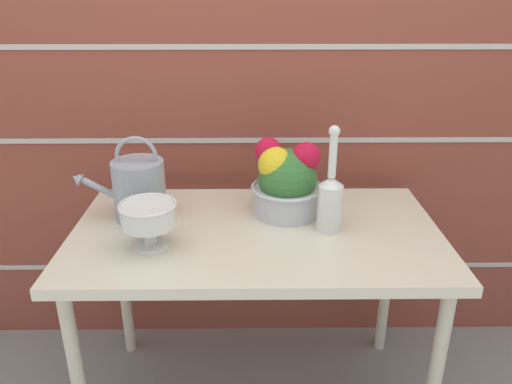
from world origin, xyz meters
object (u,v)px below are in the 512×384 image
(crystal_pedestal_bowl, at_px, (149,217))
(flower_planter, at_px, (286,181))
(watering_can, at_px, (138,188))
(glass_decanter, at_px, (330,198))

(crystal_pedestal_bowl, distance_m, flower_planter, 0.50)
(crystal_pedestal_bowl, relative_size, flower_planter, 0.66)
(watering_can, height_order, crystal_pedestal_bowl, watering_can)
(crystal_pedestal_bowl, xyz_separation_m, glass_decanter, (0.57, 0.11, 0.01))
(flower_planter, bearing_deg, glass_decanter, -46.16)
(watering_can, xyz_separation_m, flower_planter, (0.51, 0.04, 0.01))
(watering_can, xyz_separation_m, crystal_pedestal_bowl, (0.07, -0.21, -0.01))
(crystal_pedestal_bowl, xyz_separation_m, flower_planter, (0.44, 0.25, 0.02))
(watering_can, xyz_separation_m, glass_decanter, (0.64, -0.10, 0.00))
(watering_can, bearing_deg, crystal_pedestal_bowl, -70.75)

